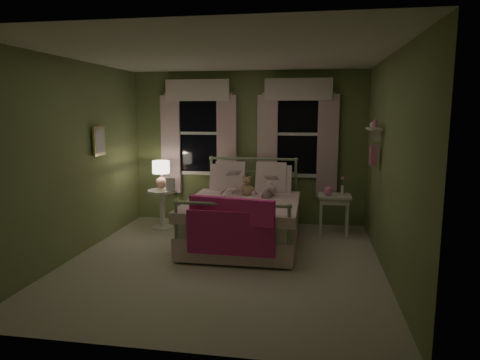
% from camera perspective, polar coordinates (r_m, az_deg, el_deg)
% --- Properties ---
extents(room_shell, '(4.20, 4.20, 4.20)m').
position_cam_1_polar(room_shell, '(5.32, -2.36, 2.35)').
color(room_shell, beige).
rests_on(room_shell, ground).
extents(bed, '(1.58, 2.04, 1.18)m').
position_cam_1_polar(bed, '(6.30, 0.53, -5.03)').
color(bed, white).
rests_on(bed, ground).
extents(pink_throw, '(1.10, 0.29, 0.71)m').
position_cam_1_polar(pink_throw, '(5.27, -1.23, -5.36)').
color(pink_throw, '#FF319A').
rests_on(pink_throw, bed).
extents(child_left, '(0.31, 0.21, 0.84)m').
position_cam_1_polar(child_left, '(6.64, -1.28, 1.01)').
color(child_left, '#F7D1DD').
rests_on(child_left, bed).
extents(child_right, '(0.40, 0.32, 0.80)m').
position_cam_1_polar(child_right, '(6.56, 3.53, 0.75)').
color(child_right, '#F7D1DD').
rests_on(child_right, bed).
extents(book_left, '(0.23, 0.18, 0.26)m').
position_cam_1_polar(book_left, '(6.40, -1.70, 0.47)').
color(book_left, beige).
rests_on(book_left, child_left).
extents(book_right, '(0.21, 0.13, 0.26)m').
position_cam_1_polar(book_right, '(6.32, 3.29, -0.04)').
color(book_right, beige).
rests_on(book_right, child_right).
extents(teddy_bear, '(0.23, 0.19, 0.31)m').
position_cam_1_polar(teddy_bear, '(6.47, 0.90, -0.96)').
color(teddy_bear, tan).
rests_on(teddy_bear, bed).
extents(nightstand_left, '(0.46, 0.46, 0.65)m').
position_cam_1_polar(nightstand_left, '(7.18, -10.35, -3.12)').
color(nightstand_left, white).
rests_on(nightstand_left, ground).
extents(table_lamp, '(0.28, 0.28, 0.45)m').
position_cam_1_polar(table_lamp, '(7.09, -10.48, 1.11)').
color(table_lamp, '#FEB196').
rests_on(table_lamp, nightstand_left).
extents(book_nightstand, '(0.19, 0.24, 0.02)m').
position_cam_1_polar(book_nightstand, '(7.03, -9.86, -1.39)').
color(book_nightstand, beige).
rests_on(book_nightstand, nightstand_left).
extents(nightstand_right, '(0.50, 0.40, 0.64)m').
position_cam_1_polar(nightstand_right, '(6.80, 12.46, -2.75)').
color(nightstand_right, white).
rests_on(nightstand_right, ground).
extents(pink_toy, '(0.14, 0.19, 0.14)m').
position_cam_1_polar(pink_toy, '(6.76, 11.66, -1.43)').
color(pink_toy, pink).
rests_on(pink_toy, nightstand_right).
extents(bud_vase, '(0.06, 0.06, 0.28)m').
position_cam_1_polar(bud_vase, '(6.81, 13.52, -0.72)').
color(bud_vase, white).
rests_on(bud_vase, nightstand_right).
extents(window_left, '(1.34, 0.13, 1.96)m').
position_cam_1_polar(window_left, '(7.46, -5.58, 6.77)').
color(window_left, black).
rests_on(window_left, room_shell).
extents(window_right, '(1.34, 0.13, 1.96)m').
position_cam_1_polar(window_right, '(7.21, 7.67, 6.65)').
color(window_right, black).
rests_on(window_right, room_shell).
extents(wall_shelf, '(0.15, 0.50, 0.60)m').
position_cam_1_polar(wall_shelf, '(5.94, 17.38, 4.82)').
color(wall_shelf, white).
rests_on(wall_shelf, room_shell).
extents(framed_picture, '(0.03, 0.32, 0.42)m').
position_cam_1_polar(framed_picture, '(6.54, -18.26, 4.94)').
color(framed_picture, beige).
rests_on(framed_picture, room_shell).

